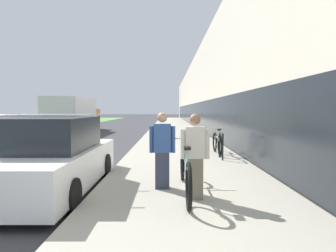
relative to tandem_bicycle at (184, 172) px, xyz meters
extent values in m
cube|color=#A39E8E|center=(0.16, 18.96, -0.49)|extent=(3.97, 70.00, 0.15)
cube|color=beige|center=(7.19, 26.96, 2.83)|extent=(10.00, 70.00, 6.79)
cube|color=#1E2328|center=(2.23, 26.96, 0.68)|extent=(0.10, 63.00, 2.20)
cube|color=#5B9347|center=(-12.00, 22.96, -0.55)|extent=(5.01, 70.00, 0.03)
torus|color=black|center=(0.00, 1.02, -0.02)|extent=(0.06, 0.78, 0.78)
torus|color=black|center=(0.00, -1.01, -0.02)|extent=(0.06, 0.78, 0.78)
cylinder|color=#7AD1C6|center=(0.00, 0.01, 0.21)|extent=(0.04, 1.73, 0.04)
cylinder|color=#7AD1C6|center=(0.00, -0.40, 0.10)|extent=(0.04, 1.03, 0.36)
cylinder|color=#7AD1C6|center=(0.00, -0.64, 0.38)|extent=(0.03, 0.03, 0.32)
cube|color=black|center=(0.00, -0.64, 0.54)|extent=(0.11, 0.22, 0.05)
cylinder|color=#7AD1C6|center=(0.00, 0.86, 0.38)|extent=(0.03, 0.03, 0.34)
cylinder|color=silver|center=(0.00, 0.86, 0.56)|extent=(0.52, 0.03, 0.03)
cube|color=#756B5B|center=(0.15, -0.36, -0.05)|extent=(0.28, 0.20, 0.73)
cube|color=beige|center=(0.15, -0.36, 0.60)|extent=(0.34, 0.20, 0.56)
cylinder|color=beige|center=(-0.06, -0.36, 0.57)|extent=(0.09, 0.09, 0.53)
cylinder|color=beige|center=(0.37, -0.36, 0.57)|extent=(0.09, 0.09, 0.53)
sphere|color=#936B51|center=(0.15, -0.36, 1.01)|extent=(0.20, 0.20, 0.20)
cube|color=#33384C|center=(-0.44, 0.35, -0.04)|extent=(0.28, 0.21, 0.74)
cube|color=#33518E|center=(-0.44, 0.35, 0.61)|extent=(0.35, 0.21, 0.57)
cylinder|color=#33518E|center=(-0.66, 0.35, 0.58)|extent=(0.09, 0.09, 0.54)
cylinder|color=#33518E|center=(-0.22, 0.35, 0.58)|extent=(0.09, 0.09, 0.54)
sphere|color=tan|center=(-0.44, 0.35, 1.03)|extent=(0.20, 0.20, 0.20)
cylinder|color=black|center=(1.40, 3.71, 0.00)|extent=(0.05, 0.05, 0.82)
cylinder|color=black|center=(1.40, 4.26, 0.00)|extent=(0.05, 0.05, 0.82)
cylinder|color=black|center=(1.40, 3.98, 0.41)|extent=(0.05, 0.55, 0.05)
torus|color=black|center=(1.46, 5.67, -0.04)|extent=(0.06, 0.74, 0.74)
torus|color=black|center=(1.46, 4.55, -0.04)|extent=(0.06, 0.74, 0.74)
cylinder|color=#B7BCC1|center=(1.46, 5.11, 0.18)|extent=(0.04, 0.96, 0.04)
cylinder|color=#B7BCC1|center=(1.46, 4.89, 0.08)|extent=(0.04, 0.58, 0.34)
cylinder|color=#B7BCC1|center=(1.46, 4.75, 0.33)|extent=(0.03, 0.03, 0.31)
cube|color=black|center=(1.46, 4.75, 0.49)|extent=(0.11, 0.22, 0.05)
cylinder|color=#B7BCC1|center=(1.46, 5.58, 0.34)|extent=(0.03, 0.03, 0.32)
cylinder|color=silver|center=(1.46, 5.58, 0.50)|extent=(0.52, 0.03, 0.03)
cube|color=white|center=(-2.76, 0.68, -0.04)|extent=(1.71, 4.52, 0.75)
cube|color=#1E2328|center=(-2.76, 0.68, 0.68)|extent=(1.47, 2.26, 0.68)
cylinder|color=silver|center=(-2.76, 1.18, 1.07)|extent=(1.83, 0.04, 0.04)
cylinder|color=silver|center=(-2.76, 0.18, 1.07)|extent=(1.83, 0.04, 0.04)
cylinder|color=black|center=(-3.55, 2.04, -0.27)|extent=(0.22, 0.60, 0.60)
cylinder|color=black|center=(-1.97, 2.04, -0.27)|extent=(0.22, 0.60, 0.60)
cylinder|color=black|center=(-1.97, -0.68, -0.27)|extent=(0.22, 0.60, 0.60)
cube|color=orange|center=(-7.61, 20.50, 0.45)|extent=(2.27, 1.88, 1.57)
cube|color=white|center=(-7.61, 16.75, 0.87)|extent=(2.46, 5.63, 2.42)
cylinder|color=black|center=(-8.75, 20.01, -0.15)|extent=(0.28, 0.84, 0.84)
cylinder|color=black|center=(-6.48, 20.01, -0.15)|extent=(0.28, 0.84, 0.84)
cylinder|color=black|center=(-8.75, 15.62, -0.15)|extent=(0.28, 0.84, 0.84)
cylinder|color=black|center=(-6.48, 15.62, -0.15)|extent=(0.28, 0.84, 0.84)
camera|label=1|loc=(-0.33, -5.66, 1.18)|focal=32.00mm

